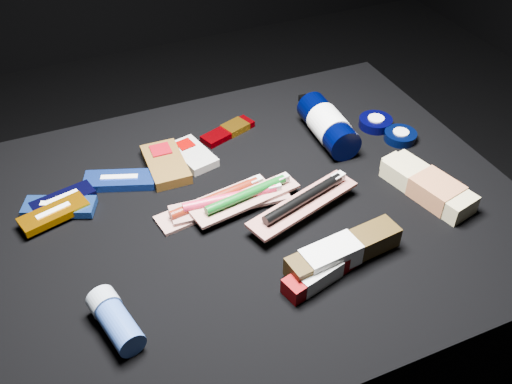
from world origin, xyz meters
name	(u,v)px	position (x,y,z in m)	size (l,w,h in m)	color
ground	(252,336)	(0.00, 0.00, 0.00)	(3.00, 3.00, 0.00)	black
cloth_table	(251,278)	(0.00, 0.00, 0.20)	(0.98, 0.78, 0.40)	black
luna_bar_0	(120,180)	(-0.20, 0.16, 0.41)	(0.14, 0.09, 0.02)	#1C41B1
luna_bar_1	(59,207)	(-0.32, 0.12, 0.41)	(0.14, 0.09, 0.02)	#204EB6
luna_bar_2	(63,199)	(-0.31, 0.14, 0.41)	(0.12, 0.07, 0.01)	black
luna_bar_3	(54,214)	(-0.33, 0.10, 0.41)	(0.13, 0.08, 0.02)	#A95F01
clif_bar_0	(165,162)	(-0.11, 0.17, 0.41)	(0.07, 0.13, 0.02)	brown
clif_bar_1	(192,154)	(-0.05, 0.18, 0.41)	(0.08, 0.12, 0.02)	#A8A7A1
power_bar	(230,130)	(0.05, 0.23, 0.41)	(0.13, 0.08, 0.02)	#6D0005
lotion_bottle	(328,125)	(0.23, 0.13, 0.43)	(0.07, 0.22, 0.07)	black
cream_tin_upper	(376,122)	(0.35, 0.13, 0.41)	(0.07, 0.07, 0.02)	black
cream_tin_lower	(400,136)	(0.37, 0.07, 0.41)	(0.07, 0.07, 0.02)	black
bodywash_bottle	(429,187)	(0.32, -0.10, 0.42)	(0.10, 0.20, 0.04)	beige
deodorant_stick	(115,320)	(-0.28, -0.17, 0.42)	(0.07, 0.12, 0.05)	#3154A8
toothbrush_pack_0	(217,200)	(-0.05, 0.03, 0.41)	(0.23, 0.09, 0.03)	silver
toothbrush_pack_1	(232,200)	(-0.03, 0.01, 0.42)	(0.22, 0.07, 0.02)	beige
toothbrush_pack_2	(247,196)	(-0.01, 0.00, 0.42)	(0.21, 0.08, 0.02)	beige
toothbrush_pack_3	(305,201)	(0.08, -0.06, 0.43)	(0.23, 0.12, 0.03)	#ABA59F
toothpaste_carton_red	(324,270)	(0.04, -0.20, 0.42)	(0.17, 0.08, 0.03)	#700002
toothpaste_carton_green	(339,253)	(0.08, -0.19, 0.42)	(0.21, 0.07, 0.04)	#34250B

